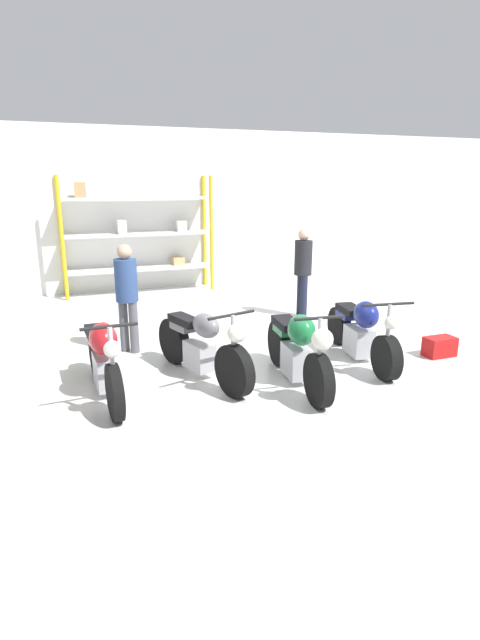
{
  "coord_description": "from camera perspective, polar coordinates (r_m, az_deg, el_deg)",
  "views": [
    {
      "loc": [
        -2.22,
        -5.43,
        2.44
      ],
      "look_at": [
        0.0,
        0.4,
        0.7
      ],
      "focal_mm": 28.0,
      "sensor_mm": 36.0,
      "label": 1
    }
  ],
  "objects": [
    {
      "name": "ground_plane",
      "position": [
        6.35,
        1.29,
        -7.01
      ],
      "size": [
        30.0,
        30.0,
        0.0
      ],
      "primitive_type": "plane",
      "color": "silver"
    },
    {
      "name": "back_wall",
      "position": [
        11.82,
        -10.22,
        12.24
      ],
      "size": [
        30.0,
        0.08,
        3.6
      ],
      "color": "white",
      "rests_on": "ground_plane"
    },
    {
      "name": "shelving_rack",
      "position": [
        11.44,
        -11.55,
        9.72
      ],
      "size": [
        3.3,
        0.63,
        2.56
      ],
      "color": "gold",
      "rests_on": "ground_plane"
    },
    {
      "name": "motorcycle_red",
      "position": [
        5.99,
        -15.34,
        -4.2
      ],
      "size": [
        0.58,
        2.0,
        1.03
      ],
      "rotation": [
        0.0,
        0.0,
        -1.52
      ],
      "color": "black",
      "rests_on": "ground_plane"
    },
    {
      "name": "motorcycle_grey",
      "position": [
        6.31,
        -4.37,
        -2.94
      ],
      "size": [
        0.83,
        2.02,
        1.0
      ],
      "rotation": [
        0.0,
        0.0,
        -1.3
      ],
      "color": "black",
      "rests_on": "ground_plane"
    },
    {
      "name": "motorcycle_green",
      "position": [
        6.15,
        6.62,
        -3.27
      ],
      "size": [
        0.57,
        1.99,
        1.03
      ],
      "rotation": [
        0.0,
        0.0,
        -1.68
      ],
      "color": "black",
      "rests_on": "ground_plane"
    },
    {
      "name": "motorcycle_blue",
      "position": [
        7.17,
        13.65,
        -1.26
      ],
      "size": [
        0.68,
        2.08,
        0.99
      ],
      "rotation": [
        0.0,
        0.0,
        -1.72
      ],
      "color": "black",
      "rests_on": "ground_plane"
    },
    {
      "name": "person_browsing",
      "position": [
        9.2,
        7.21,
        6.16
      ],
      "size": [
        0.36,
        0.36,
        1.62
      ],
      "rotation": [
        0.0,
        0.0,
        3.02
      ],
      "color": "#1E2338",
      "rests_on": "ground_plane"
    },
    {
      "name": "person_near_rack",
      "position": [
        7.35,
        -12.83,
        3.33
      ],
      "size": [
        0.45,
        0.45,
        1.59
      ],
      "rotation": [
        0.0,
        0.0,
        3.9
      ],
      "color": "#595960",
      "rests_on": "ground_plane"
    },
    {
      "name": "toolbox",
      "position": [
        7.75,
        21.85,
        -2.84
      ],
      "size": [
        0.44,
        0.26,
        0.28
      ],
      "color": "red",
      "rests_on": "ground_plane"
    }
  ]
}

